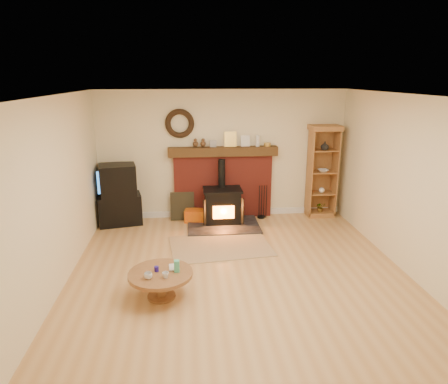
{
  "coord_description": "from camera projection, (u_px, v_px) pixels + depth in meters",
  "views": [
    {
      "loc": [
        -0.73,
        -5.23,
        2.84
      ],
      "look_at": [
        -0.14,
        1.0,
        1.02
      ],
      "focal_mm": 32.0,
      "sensor_mm": 36.0,
      "label": 1
    }
  ],
  "objects": [
    {
      "name": "tv_unit",
      "position": [
        119.0,
        196.0,
        7.87
      ],
      "size": [
        0.92,
        0.72,
        1.2
      ],
      "color": "black",
      "rests_on": "ground"
    },
    {
      "name": "firelog_box",
      "position": [
        195.0,
        216.0,
        8.07
      ],
      "size": [
        0.45,
        0.32,
        0.26
      ],
      "primitive_type": "cube",
      "rotation": [
        0.0,
        0.0,
        -0.16
      ],
      "color": "orange",
      "rests_on": "ground"
    },
    {
      "name": "leaning_painting",
      "position": [
        182.0,
        206.0,
        8.14
      ],
      "size": [
        0.48,
        0.13,
        0.58
      ],
      "primitive_type": "cube",
      "rotation": [
        -0.17,
        0.0,
        0.0
      ],
      "color": "black",
      "rests_on": "ground"
    },
    {
      "name": "room_shell",
      "position": [
        239.0,
        162.0,
        5.47
      ],
      "size": [
        5.02,
        5.52,
        2.61
      ],
      "color": "beige",
      "rests_on": "ground"
    },
    {
      "name": "coffee_table",
      "position": [
        161.0,
        277.0,
        5.25
      ],
      "size": [
        0.85,
        0.85,
        0.53
      ],
      "color": "brown",
      "rests_on": "ground"
    },
    {
      "name": "fire_tools",
      "position": [
        262.0,
        211.0,
        8.28
      ],
      "size": [
        0.19,
        0.16,
        0.7
      ],
      "color": "black",
      "rests_on": "ground"
    },
    {
      "name": "area_rug",
      "position": [
        220.0,
        246.0,
        6.92
      ],
      "size": [
        1.82,
        1.35,
        0.01
      ],
      "primitive_type": "cube",
      "rotation": [
        0.0,
        0.0,
        0.11
      ],
      "color": "brown",
      "rests_on": "ground"
    },
    {
      "name": "curio_cabinet",
      "position": [
        322.0,
        171.0,
        8.22
      ],
      "size": [
        0.61,
        0.44,
        1.9
      ],
      "color": "#965731",
      "rests_on": "ground"
    },
    {
      "name": "ground",
      "position": [
        240.0,
        277.0,
        5.86
      ],
      "size": [
        5.5,
        5.5,
        0.0
      ],
      "primitive_type": "plane",
      "color": "tan",
      "rests_on": "ground"
    },
    {
      "name": "chimney_breast",
      "position": [
        223.0,
        179.0,
        8.19
      ],
      "size": [
        2.2,
        0.22,
        1.78
      ],
      "color": "maroon",
      "rests_on": "ground"
    },
    {
      "name": "wood_stove",
      "position": [
        223.0,
        207.0,
        7.93
      ],
      "size": [
        1.4,
        1.0,
        1.27
      ],
      "color": "black",
      "rests_on": "ground"
    }
  ]
}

